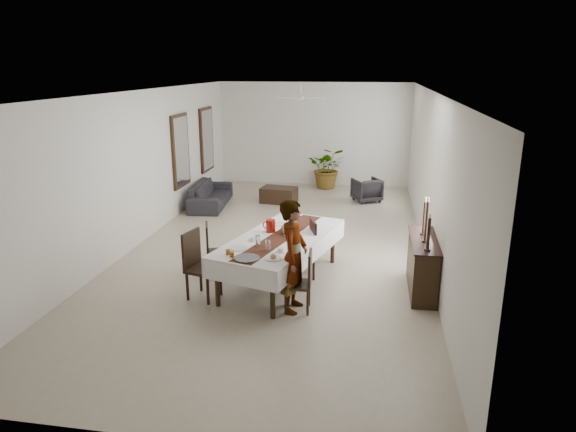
{
  "coord_description": "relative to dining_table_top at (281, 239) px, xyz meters",
  "views": [
    {
      "loc": [
        1.88,
        -10.14,
        3.69
      ],
      "look_at": [
        0.4,
        -1.29,
        1.05
      ],
      "focal_mm": 32.0,
      "sensor_mm": 36.0,
      "label": 1
    }
  ],
  "objects": [
    {
      "name": "tablecloth_drape_near",
      "position": [
        -0.39,
        -1.38,
        -0.13
      ],
      "size": [
        1.27,
        0.37,
        0.33
      ],
      "primitive_type": "cube",
      "rotation": [
        0.0,
        0.0,
        -0.28
      ],
      "color": "white",
      "rests_on": "dining_table_top"
    },
    {
      "name": "candlestick_near_shaft",
      "position": [
        2.41,
        -0.5,
        0.39
      ],
      "size": [
        0.05,
        0.05,
        0.5
      ],
      "primitive_type": "cylinder",
      "color": "black",
      "rests_on": "candlestick_near_base"
    },
    {
      "name": "chair_left_far_leg_br",
      "position": [
        -0.96,
        0.02,
        -0.6
      ],
      "size": [
        0.05,
        0.05,
        0.41
      ],
      "primitive_type": "cylinder",
      "rotation": [
        0.0,
        0.0,
        0.33
      ],
      "color": "black",
      "rests_on": "floor"
    },
    {
      "name": "armchair",
      "position": [
        1.38,
        5.95,
        -0.48
      ],
      "size": [
        0.95,
        0.96,
        0.66
      ],
      "primitive_type": "imported",
      "rotation": [
        0.0,
        0.0,
        3.63
      ],
      "color": "#28252B",
      "rests_on": "floor"
    },
    {
      "name": "teacup_left",
      "position": [
        -0.43,
        -0.28,
        0.07
      ],
      "size": [
        0.1,
        0.1,
        0.07
      ],
      "primitive_type": "cylinder",
      "color": "white",
      "rests_on": "saucer_left"
    },
    {
      "name": "plate_far_left",
      "position": [
        -0.17,
        0.69,
        0.05
      ],
      "size": [
        0.27,
        0.27,
        0.02
      ],
      "primitive_type": "cylinder",
      "color": "white",
      "rests_on": "tablecloth_top"
    },
    {
      "name": "red_pitcher",
      "position": [
        -0.22,
        0.24,
        0.15
      ],
      "size": [
        0.21,
        0.21,
        0.22
      ],
      "primitive_type": "cylinder",
      "rotation": [
        0.0,
        0.0,
        -0.28
      ],
      "color": "#96120A",
      "rests_on": "tablecloth_top"
    },
    {
      "name": "candlestick_mid_base",
      "position": [
        2.41,
        -0.1,
        0.13
      ],
      "size": [
        0.1,
        0.1,
        0.03
      ],
      "primitive_type": "cylinder",
      "color": "black",
      "rests_on": "sideboard_top"
    },
    {
      "name": "chair_left_near_seat",
      "position": [
        -1.13,
        -0.83,
        -0.31
      ],
      "size": [
        0.58,
        0.58,
        0.05
      ],
      "primitive_type": "cube",
      "rotation": [
        0.0,
        0.0,
        -1.83
      ],
      "color": "black",
      "rests_on": "chair_left_near_leg_fl"
    },
    {
      "name": "table_runner",
      "position": [
        0.0,
        0.0,
        0.04
      ],
      "size": [
        1.14,
        2.79,
        0.0
      ],
      "primitive_type": "cube",
      "rotation": [
        0.0,
        0.0,
        -0.28
      ],
      "color": "#542618",
      "rests_on": "tablecloth_top"
    },
    {
      "name": "tablecloth_drape_far",
      "position": [
        0.39,
        1.38,
        -0.13
      ],
      "size": [
        1.27,
        0.37,
        0.33
      ],
      "primitive_type": "cube",
      "rotation": [
        0.0,
        0.0,
        -0.28
      ],
      "color": "silver",
      "rests_on": "dining_table_top"
    },
    {
      "name": "table_leg_bl",
      "position": [
        -0.12,
        1.36,
        -0.42
      ],
      "size": [
        0.1,
        0.1,
        0.78
      ],
      "primitive_type": "cylinder",
      "rotation": [
        0.0,
        0.0,
        -0.28
      ],
      "color": "black",
      "rests_on": "floor"
    },
    {
      "name": "chair_left_far_leg_fl",
      "position": [
        -1.39,
        0.24,
        -0.6
      ],
      "size": [
        0.05,
        0.05,
        0.41
      ],
      "primitive_type": "cylinder",
      "rotation": [
        0.0,
        0.0,
        0.33
      ],
      "color": "black",
      "rests_on": "floor"
    },
    {
      "name": "table_leg_br",
      "position": [
        0.82,
        1.09,
        -0.42
      ],
      "size": [
        0.1,
        0.1,
        0.78
      ],
      "primitive_type": "cylinder",
      "rotation": [
        0.0,
        0.0,
        -0.28
      ],
      "color": "black",
      "rests_on": "floor"
    },
    {
      "name": "sideboard_top",
      "position": [
        2.41,
        0.04,
        0.1
      ],
      "size": [
        0.44,
        1.55,
        0.03
      ],
      "primitive_type": "cube",
      "color": "black",
      "rests_on": "sideboard_body"
    },
    {
      "name": "woman",
      "position": [
        0.38,
        -1.0,
        0.08
      ],
      "size": [
        0.48,
        0.68,
        1.77
      ],
      "primitive_type": "imported",
      "rotation": [
        0.0,
        0.0,
        1.49
      ],
      "color": "#999CA2",
      "rests_on": "floor"
    },
    {
      "name": "wall_back",
      "position": [
        -0.37,
        7.88,
        0.79
      ],
      "size": [
        6.0,
        0.02,
        3.2
      ],
      "primitive_type": "cube",
      "color": "silver",
      "rests_on": "floor"
    },
    {
      "name": "fruit_basket",
      "position": [
        0.13,
        0.25,
        0.1
      ],
      "size": [
        0.33,
        0.33,
        0.11
      ],
      "primitive_type": "cylinder",
      "color": "brown",
      "rests_on": "tablecloth_top"
    },
    {
      "name": "plate_near_right",
      "position": [
        0.08,
        -1.07,
        0.05
      ],
      "size": [
        0.27,
        0.27,
        0.02
      ],
      "primitive_type": "cylinder",
      "color": "silver",
      "rests_on": "tablecloth_top"
    },
    {
      "name": "coffee_table",
      "position": [
        -1.04,
        5.42,
        -0.6
      ],
      "size": [
        1.03,
        0.76,
        0.42
      ],
      "primitive_type": "cube",
      "rotation": [
        0.0,
        0.0,
        -0.14
      ],
      "color": "black",
      "rests_on": "floor"
    },
    {
      "name": "candlestick_far_shaft",
      "position": [
        2.41,
        0.29,
        0.42
      ],
      "size": [
        0.05,
        0.05,
        0.55
      ],
      "primitive_type": "cylinder",
      "color": "black",
      "rests_on": "candlestick_far_base"
    },
    {
      "name": "chair_left_near_leg_fl",
      "position": [
        -1.27,
        -0.59,
        -0.57
      ],
      "size": [
        0.06,
        0.06,
        0.47
      ],
      "primitive_type": "cylinder",
      "rotation": [
        0.0,
        0.0,
        -0.26
      ],
      "color": "black",
      "rests_on": "floor"
    },
    {
      "name": "chair_left_far_back",
      "position": [
        -1.35,
        0.07,
        -0.09
      ],
      "size": [
        0.17,
        0.41,
        0.53
      ],
      "primitive_type": "cube",
      "rotation": [
        0.0,
        0.0,
        -1.24
      ],
      "color": "black",
      "rests_on": "chair_left_far_seat"
    },
    {
      "name": "fan_hub",
      "position": [
        -0.37,
        4.88,
        2.09
      ],
      "size": [
        0.16,
        0.16,
        0.08
      ],
      "primitive_type": "cylinder",
      "color": "silver",
      "rests_on": "fan_rod"
    },
    {
      "name": "bread_near_right",
      "position": [
        0.08,
        -1.07,
        0.08
      ],
      "size": [
        0.1,
        0.1,
        0.1
      ],
      "primitive_type": "sphere",
      "color": "tan",
      "rests_on": "plate_near_right"
    },
    {
      "name": "dining_table_top",
      "position": [
        0.0,
        0.0,
        0.0
      ],
      "size": [
        1.81,
        2.88,
        0.06
      ],
      "primitive_type": "cube",
      "rotation": [
        0.0,
        0.0,
        -0.28
      ],
      "color": "black",
      "rests_on": "table_leg_fl"
    },
    {
      "name": "chair_right_near_leg_fl",
      "position": [
        0.63,
        -1.18,
        -0.61
      ],
      "size": [
        0.04,
        0.04,
        0.41
      ],
      "primitive_type": "cylinder",
      "rotation": [
        0.0,
        0.0,
        0.06
      ],
      "color": "black",
      "rests_on": "floor"
    },
    {
      "name": "chair_right_near_leg_fr",
      "position": [
        0.61,
        -0.84,
        -0.61
      ],
      "size": [
        0.04,
        0.04,
        0.41
      ],
      "primitive_type": "cylinder",
      "rotation": [
        0.0,
        0.0,
        0.06
      ],
      "color": "black",
      "rests_on": "floor"
    },
    {
      "name": "chair_left_far_seat",
      "position": [
        -1.17,
        0.13,
        -0.37
      ],
      "size": [
        0.53,
        0.53,
        0.05
      ],
      "primitive_type": "cube",
      "rotation": [
        0.0,
        0.0,
        -1.24
      ],
      "color": "black",
      "rests_on": "chair_left_far_leg_fl"
    },
    {
      "name": "fruit_red",
      "position": [
        0.17,
        0.26,
        0.18
      ],
      "size": [
        0.1,
        0.1,
        0.1
      ],
      "primitive_type": "sphere",
      "color": "#A32B10",
      "rests_on": "fruit_basket"
    },
    {
      "name": "mirror_glass_far",
      "position": [
        -3.29,
        6.18,
        0.79
      ],
      "size": [
        0.01,
        0.9,
        1.7
      ],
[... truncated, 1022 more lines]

